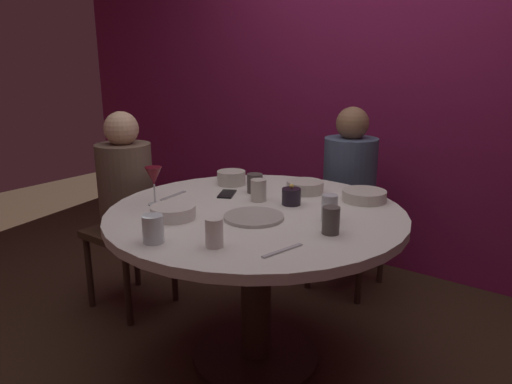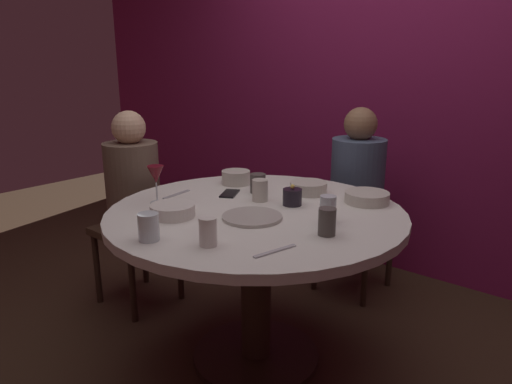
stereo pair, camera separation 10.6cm
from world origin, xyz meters
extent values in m
plane|color=#382619|center=(0.00, 0.00, 0.00)|extent=(8.00, 8.00, 0.00)
cube|color=maroon|center=(0.00, 1.45, 1.30)|extent=(6.00, 0.10, 2.60)
cylinder|color=silver|center=(0.00, 0.00, 0.73)|extent=(1.31, 1.31, 0.04)
cylinder|color=#332319|center=(0.00, 0.00, 0.36)|extent=(0.14, 0.14, 0.71)
cylinder|color=#2D2116|center=(0.00, 0.00, 0.01)|extent=(0.60, 0.60, 0.03)
cube|color=#3F2D1E|center=(-0.90, 0.00, 0.45)|extent=(0.40, 0.40, 0.04)
cylinder|color=brown|center=(-0.90, 0.00, 0.71)|extent=(0.30, 0.30, 0.48)
sphere|color=tan|center=(-0.90, 0.00, 1.04)|extent=(0.18, 0.18, 0.18)
cylinder|color=#332319|center=(-1.07, -0.17, 0.21)|extent=(0.04, 0.04, 0.43)
cylinder|color=#332319|center=(-0.73, -0.17, 0.21)|extent=(0.04, 0.04, 0.43)
cylinder|color=#332319|center=(-1.07, 0.17, 0.21)|extent=(0.04, 0.04, 0.43)
cylinder|color=#332319|center=(-0.73, 0.17, 0.21)|extent=(0.04, 0.04, 0.43)
cube|color=#3F2D1E|center=(0.00, 0.95, 0.45)|extent=(0.40, 0.40, 0.04)
cylinder|color=#475670|center=(0.00, 0.95, 0.71)|extent=(0.32, 0.32, 0.48)
sphere|color=#8C6647|center=(0.00, 0.95, 1.03)|extent=(0.19, 0.19, 0.19)
cylinder|color=#332319|center=(-0.17, 1.12, 0.21)|extent=(0.04, 0.04, 0.43)
cylinder|color=#332319|center=(-0.17, 0.78, 0.21)|extent=(0.04, 0.04, 0.43)
cylinder|color=#332319|center=(0.17, 1.12, 0.21)|extent=(0.04, 0.04, 0.43)
cylinder|color=#332319|center=(0.17, 0.78, 0.21)|extent=(0.04, 0.04, 0.43)
cylinder|color=black|center=(0.08, 0.16, 0.79)|extent=(0.09, 0.09, 0.08)
sphere|color=#F9D159|center=(0.08, 0.16, 0.84)|extent=(0.02, 0.02, 0.02)
cylinder|color=silver|center=(-0.41, -0.22, 0.76)|extent=(0.06, 0.06, 0.01)
cylinder|color=silver|center=(-0.41, -0.22, 0.80)|extent=(0.01, 0.01, 0.09)
cone|color=maroon|center=(-0.41, -0.22, 0.89)|extent=(0.08, 0.08, 0.08)
cylinder|color=#B2ADA3|center=(0.07, -0.11, 0.76)|extent=(0.25, 0.25, 0.01)
cube|color=black|center=(-0.26, 0.11, 0.76)|extent=(0.13, 0.16, 0.01)
cylinder|color=beige|center=(0.33, 0.41, 0.78)|extent=(0.20, 0.20, 0.05)
cylinder|color=silver|center=(-0.21, -0.30, 0.78)|extent=(0.19, 0.19, 0.05)
cylinder|color=beige|center=(0.03, 0.37, 0.78)|extent=(0.18, 0.18, 0.06)
cylinder|color=beige|center=(-0.37, 0.28, 0.79)|extent=(0.15, 0.15, 0.07)
cylinder|color=beige|center=(-0.07, 0.12, 0.80)|extent=(0.07, 0.07, 0.10)
cylinder|color=#4C4742|center=(-0.17, 0.22, 0.80)|extent=(0.08, 0.08, 0.09)
cylinder|color=silver|center=(-0.07, -0.53, 0.80)|extent=(0.08, 0.08, 0.10)
cylinder|color=silver|center=(0.13, -0.43, 0.80)|extent=(0.06, 0.06, 0.10)
cylinder|color=silver|center=(0.33, 0.05, 0.81)|extent=(0.07, 0.07, 0.11)
cylinder|color=#4C4742|center=(0.40, -0.07, 0.80)|extent=(0.07, 0.07, 0.10)
cube|color=#B7B7BC|center=(0.35, -0.33, 0.76)|extent=(0.06, 0.18, 0.01)
cube|color=#B7B7BC|center=(-0.45, -0.07, 0.76)|extent=(0.04, 0.18, 0.01)
camera|label=1|loc=(1.16, -1.58, 1.38)|focal=32.76mm
camera|label=2|loc=(1.25, -1.52, 1.38)|focal=32.76mm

